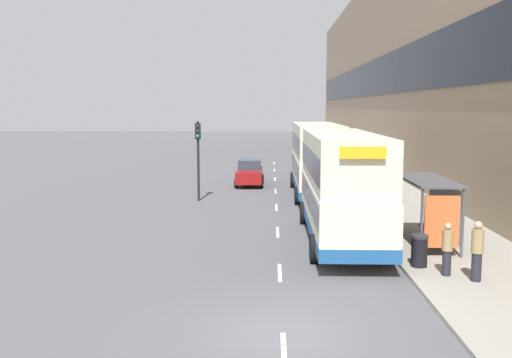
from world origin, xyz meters
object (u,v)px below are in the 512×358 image
object	(u,v)px
car_0	(250,172)
traffic_light_far_kerb	(198,147)
pedestrian_1	(477,251)
litter_bin	(419,251)
double_decker_bus_near	(341,185)
bus_shelter	(434,200)
pedestrian_at_shelter	(447,249)
double_decker_bus_ahead	(316,158)

from	to	relation	value
car_0	traffic_light_far_kerb	xyz separation A→B (m)	(-2.65, -6.67, 2.19)
pedestrian_1	litter_bin	bearing A→B (deg)	130.23
double_decker_bus_near	pedestrian_1	size ratio (longest dim) A/B	5.58
bus_shelter	double_decker_bus_near	bearing A→B (deg)	159.94
pedestrian_at_shelter	traffic_light_far_kerb	size ratio (longest dim) A/B	0.37
double_decker_bus_ahead	traffic_light_far_kerb	bearing A→B (deg)	-162.46
bus_shelter	double_decker_bus_near	world-z (taller)	double_decker_bus_near
pedestrian_at_shelter	litter_bin	bearing A→B (deg)	120.96
bus_shelter	double_decker_bus_ahead	distance (m)	13.42
bus_shelter	double_decker_bus_ahead	bearing A→B (deg)	104.44
car_0	double_decker_bus_ahead	bearing A→B (deg)	132.80
pedestrian_at_shelter	pedestrian_1	distance (m)	0.91
bus_shelter	pedestrian_1	bearing A→B (deg)	-88.95
double_decker_bus_ahead	pedestrian_at_shelter	xyz separation A→B (m)	(2.71, -16.77, -1.30)
bus_shelter	double_decker_bus_ahead	size ratio (longest dim) A/B	0.40
double_decker_bus_ahead	pedestrian_at_shelter	world-z (taller)	double_decker_bus_ahead
car_0	pedestrian_at_shelter	world-z (taller)	pedestrian_at_shelter
double_decker_bus_ahead	litter_bin	xyz separation A→B (m)	(2.12, -15.79, -1.61)
litter_bin	pedestrian_1	bearing A→B (deg)	-49.77
car_0	traffic_light_far_kerb	bearing A→B (deg)	68.34
double_decker_bus_near	pedestrian_at_shelter	size ratio (longest dim) A/B	6.14
car_0	pedestrian_at_shelter	distance (m)	22.37
litter_bin	double_decker_bus_near	bearing A→B (deg)	117.40
car_0	pedestrian_1	world-z (taller)	pedestrian_1
double_decker_bus_ahead	pedestrian_at_shelter	size ratio (longest dim) A/B	6.27
pedestrian_at_shelter	litter_bin	size ratio (longest dim) A/B	1.58
double_decker_bus_ahead	litter_bin	distance (m)	16.01
double_decker_bus_near	litter_bin	world-z (taller)	double_decker_bus_near
bus_shelter	car_0	size ratio (longest dim) A/B	0.96
car_0	pedestrian_1	xyz separation A→B (m)	(7.60, -21.84, 0.21)
bus_shelter	double_decker_bus_near	xyz separation A→B (m)	(-3.30, 1.20, 0.41)
double_decker_bus_near	litter_bin	distance (m)	4.79
car_0	litter_bin	distance (m)	21.26
double_decker_bus_ahead	car_0	xyz separation A→B (m)	(-4.18, 4.51, -1.42)
double_decker_bus_near	pedestrian_at_shelter	xyz separation A→B (m)	(2.67, -4.99, -1.30)
double_decker_bus_near	litter_bin	bearing A→B (deg)	-62.60
pedestrian_1	bus_shelter	bearing A→B (deg)	91.05
car_0	pedestrian_at_shelter	xyz separation A→B (m)	(6.89, -21.29, 0.12)
traffic_light_far_kerb	car_0	bearing A→B (deg)	68.34
pedestrian_1	traffic_light_far_kerb	bearing A→B (deg)	124.05
car_0	litter_bin	world-z (taller)	car_0
pedestrian_1	car_0	bearing A→B (deg)	109.19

